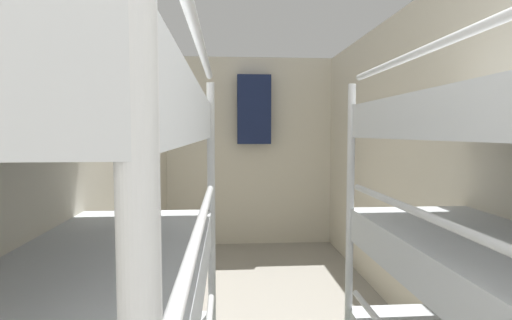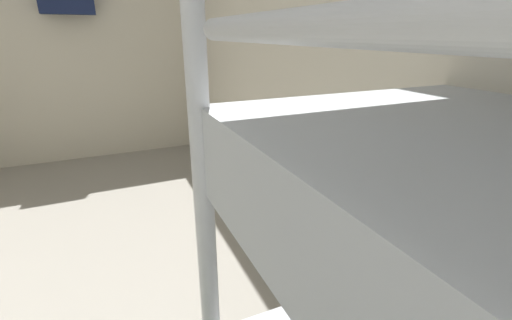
% 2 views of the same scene
% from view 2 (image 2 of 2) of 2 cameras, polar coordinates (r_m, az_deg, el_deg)
% --- Properties ---
extents(wall_right, '(0.06, 5.66, 2.52)m').
position_cam_2_polar(wall_right, '(1.35, 19.50, 21.29)').
color(wall_right, beige).
rests_on(wall_right, ground_plane).
extents(wall_back, '(2.34, 0.06, 2.52)m').
position_cam_2_polar(wall_back, '(3.81, -29.07, 18.68)').
color(wall_back, beige).
rests_on(wall_back, ground_plane).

